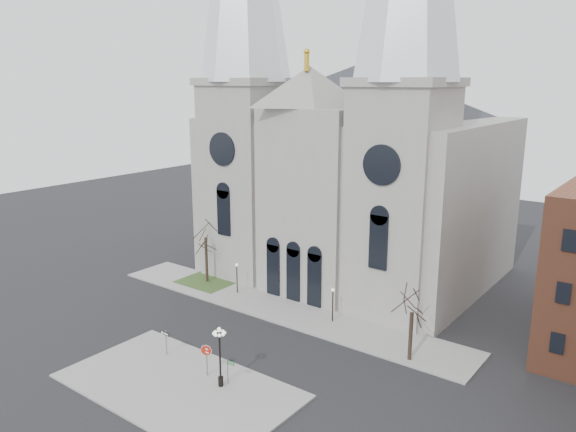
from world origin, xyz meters
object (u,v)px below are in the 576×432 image
Objects in this scene: one_way_sign at (166,338)px; globe_lamp at (220,349)px; stop_sign at (207,354)px; street_name_sign at (229,369)px.

globe_lamp is at bearing -4.45° from one_way_sign.
globe_lamp reaches higher than one_way_sign.
stop_sign is 0.55× the size of globe_lamp.
street_name_sign is (7.27, -0.32, -0.25)m from one_way_sign.
stop_sign is 1.30× the size of street_name_sign.
one_way_sign is at bearing 166.27° from street_name_sign.
stop_sign reaches higher than one_way_sign.
stop_sign is at bearing 170.91° from street_name_sign.
globe_lamp is at bearing -17.53° from stop_sign.
one_way_sign is (-6.97, 0.88, -1.51)m from globe_lamp.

